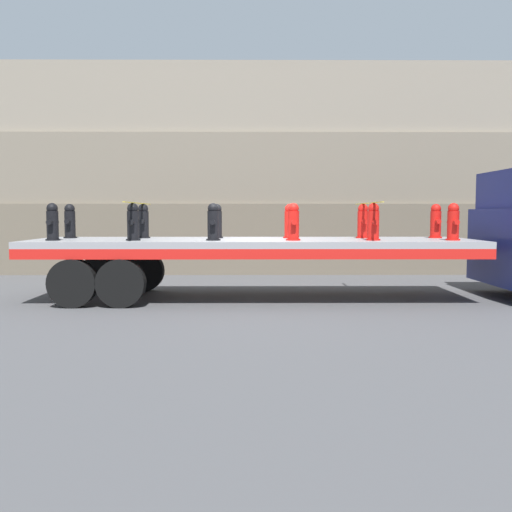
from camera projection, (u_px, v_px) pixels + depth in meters
name	position (u px, v px, depth m)	size (l,w,h in m)	color
ground_plane	(253.00, 298.00, 12.26)	(120.00, 120.00, 0.00)	#474749
rock_cliff	(253.00, 172.00, 18.30)	(60.00, 3.30, 6.32)	#665B4C
flatbed_trailer	(220.00, 251.00, 12.18)	(9.36, 2.62, 1.27)	gray
fire_hydrant_black_near_0	(53.00, 222.00, 11.56)	(0.29, 0.47, 0.76)	black
fire_hydrant_black_far_0	(70.00, 222.00, 12.66)	(0.29, 0.47, 0.76)	black
fire_hydrant_black_near_1	(133.00, 222.00, 11.57)	(0.29, 0.47, 0.76)	black
fire_hydrant_black_far_1	(143.00, 222.00, 12.67)	(0.29, 0.47, 0.76)	black
fire_hydrant_black_near_2	(213.00, 222.00, 11.58)	(0.29, 0.47, 0.76)	black
fire_hydrant_black_far_2	(217.00, 222.00, 12.68)	(0.29, 0.47, 0.76)	black
fire_hydrant_red_near_3	(293.00, 222.00, 11.59)	(0.29, 0.47, 0.76)	red
fire_hydrant_red_far_3	(290.00, 222.00, 12.69)	(0.29, 0.47, 0.76)	red
fire_hydrant_red_near_4	(373.00, 222.00, 11.60)	(0.29, 0.47, 0.76)	red
fire_hydrant_red_far_4	(363.00, 222.00, 12.71)	(0.29, 0.47, 0.76)	red
fire_hydrant_red_near_5	(453.00, 222.00, 11.61)	(0.29, 0.47, 0.76)	red
fire_hydrant_red_far_5	(436.00, 222.00, 12.72)	(0.29, 0.47, 0.76)	red
cargo_strap_rear	(138.00, 203.00, 12.09)	(0.05, 2.72, 0.01)	yellow
cargo_strap_middle	(368.00, 203.00, 12.12)	(0.05, 2.72, 0.01)	yellow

